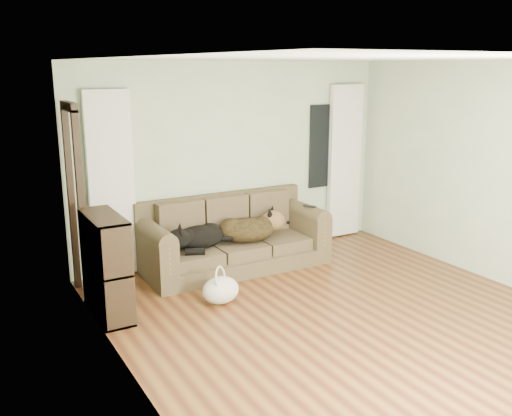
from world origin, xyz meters
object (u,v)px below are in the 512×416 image
sofa (235,234)px  dog_black_lab (197,238)px  tote_bag (221,289)px  bookshelf (107,269)px  dog_shepherd (249,230)px

sofa → dog_black_lab: sofa is taller
tote_bag → bookshelf: 1.24m
sofa → dog_black_lab: size_ratio=3.62×
dog_shepherd → bookshelf: bookshelf is taller
dog_shepherd → bookshelf: bearing=41.0°
sofa → tote_bag: bearing=-125.4°
dog_shepherd → tote_bag: size_ratio=1.81×
dog_shepherd → bookshelf: size_ratio=0.70×
sofa → dog_shepherd: sofa is taller
sofa → dog_black_lab: (-0.53, -0.01, 0.03)m
tote_bag → bookshelf: bookshelf is taller
dog_black_lab → dog_shepherd: dog_shepherd is taller
dog_shepherd → tote_bag: (-0.84, -0.90, -0.33)m
dog_black_lab → tote_bag: (-0.14, -0.93, -0.32)m
tote_bag → bookshelf: size_ratio=0.39×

